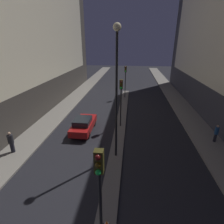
# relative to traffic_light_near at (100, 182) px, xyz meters

# --- Properties ---
(building_left) EXTENTS (6.01, 37.61, 22.62)m
(building_left) POSITION_rel_traffic_light_near_xyz_m (-12.24, 15.73, 7.65)
(building_left) COLOR #423D38
(building_left) RESTS_ON ground
(median_strip) EXTENTS (1.06, 28.16, 0.10)m
(median_strip) POSITION_rel_traffic_light_near_xyz_m (0.00, 12.00, -3.61)
(median_strip) COLOR #66605B
(median_strip) RESTS_ON ground
(traffic_light_near) EXTENTS (0.32, 0.42, 4.87)m
(traffic_light_near) POSITION_rel_traffic_light_near_xyz_m (0.00, 0.00, 0.00)
(traffic_light_near) COLOR black
(traffic_light_near) RESTS_ON median_strip
(traffic_light_mid) EXTENTS (0.32, 0.42, 4.87)m
(traffic_light_mid) POSITION_rel_traffic_light_near_xyz_m (0.00, 11.72, 0.00)
(traffic_light_mid) COLOR black
(traffic_light_mid) RESTS_ON median_strip
(traffic_light_far) EXTENTS (0.32, 0.42, 4.87)m
(traffic_light_far) POSITION_rel_traffic_light_near_xyz_m (0.00, 22.03, 0.00)
(traffic_light_far) COLOR black
(traffic_light_far) RESTS_ON median_strip
(street_lamp) EXTENTS (0.50, 0.50, 9.26)m
(street_lamp) POSITION_rel_traffic_light_near_xyz_m (0.00, 6.58, 2.47)
(street_lamp) COLOR black
(street_lamp) RESTS_ON median_strip
(car_left_lane) EXTENTS (1.78, 4.25, 1.48)m
(car_left_lane) POSITION_rel_traffic_light_near_xyz_m (-3.56, 10.32, -2.91)
(car_left_lane) COLOR maroon
(car_left_lane) RESTS_ON ground
(pedestrian_on_left_sidewalk) EXTENTS (0.42, 0.42, 1.75)m
(pedestrian_on_left_sidewalk) POSITION_rel_traffic_light_near_xyz_m (-8.18, 6.06, -2.61)
(pedestrian_on_left_sidewalk) COLOR black
(pedestrian_on_left_sidewalk) RESTS_ON sidewalk_left
(pedestrian_on_right_sidewalk) EXTENTS (0.32, 0.32, 1.61)m
(pedestrian_on_right_sidewalk) POSITION_rel_traffic_light_near_xyz_m (8.44, 9.50, -2.67)
(pedestrian_on_right_sidewalk) COLOR black
(pedestrian_on_right_sidewalk) RESTS_ON sidewalk_right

